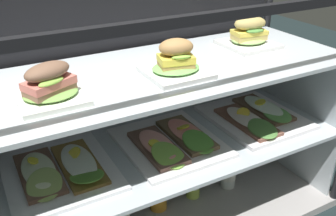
{
  "coord_description": "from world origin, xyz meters",
  "views": [
    {
      "loc": [
        -0.58,
        -1.04,
        1.1
      ],
      "look_at": [
        0.0,
        0.0,
        0.51
      ],
      "focal_mm": 40.67,
      "sensor_mm": 36.0,
      "label": 1
    }
  ],
  "objects_px": {
    "plated_roll_sandwich_far_left": "(176,63)",
    "open_sandwich_tray_far_right": "(256,116)",
    "plated_roll_sandwich_left_of_center": "(50,87)",
    "juice_bottle_back_right": "(229,168)",
    "open_sandwich_tray_center": "(60,171)",
    "juice_bottle_back_left": "(121,207)",
    "juice_bottle_front_second": "(158,188)",
    "plated_roll_sandwich_mid_left": "(249,36)",
    "open_sandwich_tray_left_of_center": "(172,142)",
    "juice_bottle_tucked_behind": "(193,177)"
  },
  "relations": [
    {
      "from": "plated_roll_sandwich_far_left",
      "to": "juice_bottle_front_second",
      "type": "distance_m",
      "value": 0.57
    },
    {
      "from": "open_sandwich_tray_far_right",
      "to": "plated_roll_sandwich_mid_left",
      "type": "bearing_deg",
      "value": 106.7
    },
    {
      "from": "open_sandwich_tray_left_of_center",
      "to": "juice_bottle_back_right",
      "type": "relative_size",
      "value": 1.65
    },
    {
      "from": "plated_roll_sandwich_far_left",
      "to": "open_sandwich_tray_center",
      "type": "xyz_separation_m",
      "value": [
        -0.39,
        0.08,
        -0.32
      ]
    },
    {
      "from": "plated_roll_sandwich_far_left",
      "to": "juice_bottle_front_second",
      "type": "height_order",
      "value": "plated_roll_sandwich_far_left"
    },
    {
      "from": "juice_bottle_front_second",
      "to": "open_sandwich_tray_center",
      "type": "bearing_deg",
      "value": -174.52
    },
    {
      "from": "open_sandwich_tray_left_of_center",
      "to": "open_sandwich_tray_far_right",
      "type": "xyz_separation_m",
      "value": [
        0.4,
        0.0,
        0.0
      ]
    },
    {
      "from": "plated_roll_sandwich_mid_left",
      "to": "plated_roll_sandwich_left_of_center",
      "type": "bearing_deg",
      "value": -170.96
    },
    {
      "from": "open_sandwich_tray_center",
      "to": "juice_bottle_back_right",
      "type": "relative_size",
      "value": 1.65
    },
    {
      "from": "juice_bottle_back_left",
      "to": "juice_bottle_front_second",
      "type": "xyz_separation_m",
      "value": [
        0.17,
        0.01,
        0.01
      ]
    },
    {
      "from": "plated_roll_sandwich_far_left",
      "to": "plated_roll_sandwich_left_of_center",
      "type": "bearing_deg",
      "value": 179.76
    },
    {
      "from": "open_sandwich_tray_center",
      "to": "plated_roll_sandwich_mid_left",
      "type": "bearing_deg",
      "value": 3.76
    },
    {
      "from": "juice_bottle_tucked_behind",
      "to": "juice_bottle_front_second",
      "type": "bearing_deg",
      "value": 178.3
    },
    {
      "from": "plated_roll_sandwich_left_of_center",
      "to": "open_sandwich_tray_center",
      "type": "relative_size",
      "value": 0.46
    },
    {
      "from": "plated_roll_sandwich_mid_left",
      "to": "open_sandwich_tray_far_right",
      "type": "relative_size",
      "value": 0.48
    },
    {
      "from": "open_sandwich_tray_far_right",
      "to": "juice_bottle_back_right",
      "type": "xyz_separation_m",
      "value": [
        -0.09,
        0.03,
        -0.25
      ]
    },
    {
      "from": "open_sandwich_tray_center",
      "to": "open_sandwich_tray_left_of_center",
      "type": "distance_m",
      "value": 0.4
    },
    {
      "from": "juice_bottle_tucked_behind",
      "to": "open_sandwich_tray_far_right",
      "type": "bearing_deg",
      "value": -10.17
    },
    {
      "from": "open_sandwich_tray_center",
      "to": "open_sandwich_tray_far_right",
      "type": "xyz_separation_m",
      "value": [
        0.8,
        -0.02,
        0.0
      ]
    },
    {
      "from": "plated_roll_sandwich_left_of_center",
      "to": "juice_bottle_back_right",
      "type": "relative_size",
      "value": 0.76
    },
    {
      "from": "open_sandwich_tray_far_right",
      "to": "juice_bottle_back_left",
      "type": "distance_m",
      "value": 0.65
    },
    {
      "from": "plated_roll_sandwich_far_left",
      "to": "open_sandwich_tray_far_right",
      "type": "height_order",
      "value": "plated_roll_sandwich_far_left"
    },
    {
      "from": "open_sandwich_tray_far_right",
      "to": "juice_bottle_tucked_behind",
      "type": "distance_m",
      "value": 0.36
    },
    {
      "from": "open_sandwich_tray_center",
      "to": "open_sandwich_tray_far_right",
      "type": "distance_m",
      "value": 0.8
    },
    {
      "from": "open_sandwich_tray_center",
      "to": "juice_bottle_tucked_behind",
      "type": "relative_size",
      "value": 1.69
    },
    {
      "from": "open_sandwich_tray_center",
      "to": "juice_bottle_front_second",
      "type": "xyz_separation_m",
      "value": [
        0.37,
        0.04,
        -0.24
      ]
    },
    {
      "from": "plated_roll_sandwich_left_of_center",
      "to": "juice_bottle_front_second",
      "type": "height_order",
      "value": "plated_roll_sandwich_left_of_center"
    },
    {
      "from": "open_sandwich_tray_left_of_center",
      "to": "juice_bottle_back_right",
      "type": "height_order",
      "value": "open_sandwich_tray_left_of_center"
    },
    {
      "from": "plated_roll_sandwich_far_left",
      "to": "juice_bottle_back_left",
      "type": "height_order",
      "value": "plated_roll_sandwich_far_left"
    },
    {
      "from": "plated_roll_sandwich_far_left",
      "to": "juice_bottle_back_right",
      "type": "xyz_separation_m",
      "value": [
        0.32,
        0.09,
        -0.57
      ]
    },
    {
      "from": "plated_roll_sandwich_far_left",
      "to": "open_sandwich_tray_far_right",
      "type": "bearing_deg",
      "value": 8.01
    },
    {
      "from": "plated_roll_sandwich_left_of_center",
      "to": "juice_bottle_front_second",
      "type": "distance_m",
      "value": 0.69
    },
    {
      "from": "plated_roll_sandwich_mid_left",
      "to": "juice_bottle_tucked_behind",
      "type": "xyz_separation_m",
      "value": [
        -0.25,
        -0.02,
        -0.57
      ]
    },
    {
      "from": "juice_bottle_front_second",
      "to": "juice_bottle_back_left",
      "type": "bearing_deg",
      "value": -175.91
    },
    {
      "from": "plated_roll_sandwich_left_of_center",
      "to": "open_sandwich_tray_left_of_center",
      "type": "height_order",
      "value": "plated_roll_sandwich_left_of_center"
    },
    {
      "from": "plated_roll_sandwich_mid_left",
      "to": "open_sandwich_tray_center",
      "type": "height_order",
      "value": "plated_roll_sandwich_mid_left"
    },
    {
      "from": "juice_bottle_back_left",
      "to": "plated_roll_sandwich_far_left",
      "type": "bearing_deg",
      "value": -29.03
    },
    {
      "from": "plated_roll_sandwich_left_of_center",
      "to": "juice_bottle_front_second",
      "type": "xyz_separation_m",
      "value": [
        0.38,
        0.11,
        -0.56
      ]
    },
    {
      "from": "juice_bottle_back_left",
      "to": "juice_bottle_back_right",
      "type": "height_order",
      "value": "juice_bottle_back_right"
    },
    {
      "from": "plated_roll_sandwich_left_of_center",
      "to": "open_sandwich_tray_center",
      "type": "distance_m",
      "value": 0.33
    },
    {
      "from": "plated_roll_sandwich_left_of_center",
      "to": "juice_bottle_back_right",
      "type": "bearing_deg",
      "value": 7.1
    },
    {
      "from": "plated_roll_sandwich_left_of_center",
      "to": "plated_roll_sandwich_far_left",
      "type": "relative_size",
      "value": 0.94
    },
    {
      "from": "juice_bottle_back_right",
      "to": "plated_roll_sandwich_far_left",
      "type": "bearing_deg",
      "value": -164.38
    },
    {
      "from": "plated_roll_sandwich_far_left",
      "to": "open_sandwich_tray_center",
      "type": "bearing_deg",
      "value": 168.93
    },
    {
      "from": "open_sandwich_tray_far_right",
      "to": "juice_bottle_back_right",
      "type": "distance_m",
      "value": 0.27
    },
    {
      "from": "plated_roll_sandwich_mid_left",
      "to": "juice_bottle_back_left",
      "type": "height_order",
      "value": "plated_roll_sandwich_mid_left"
    },
    {
      "from": "plated_roll_sandwich_left_of_center",
      "to": "juice_bottle_tucked_behind",
      "type": "height_order",
      "value": "plated_roll_sandwich_left_of_center"
    },
    {
      "from": "plated_roll_sandwich_far_left",
      "to": "plated_roll_sandwich_mid_left",
      "type": "relative_size",
      "value": 0.98
    },
    {
      "from": "juice_bottle_back_right",
      "to": "plated_roll_sandwich_left_of_center",
      "type": "bearing_deg",
      "value": -172.9
    },
    {
      "from": "plated_roll_sandwich_left_of_center",
      "to": "plated_roll_sandwich_mid_left",
      "type": "relative_size",
      "value": 0.93
    }
  ]
}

